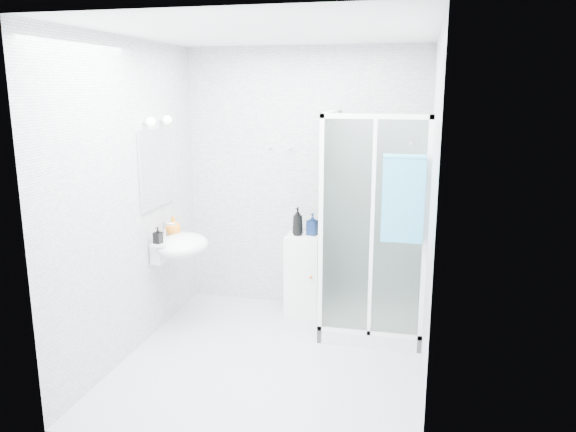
% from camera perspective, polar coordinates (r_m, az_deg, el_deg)
% --- Properties ---
extents(room, '(2.40, 2.60, 2.60)m').
position_cam_1_polar(room, '(4.36, -1.70, 0.97)').
color(room, silver).
rests_on(room, ground).
extents(shower_enclosure, '(0.90, 0.95, 2.00)m').
position_cam_1_polar(shower_enclosure, '(5.21, 7.77, -6.92)').
color(shower_enclosure, white).
rests_on(shower_enclosure, ground).
extents(wall_basin, '(0.46, 0.56, 0.35)m').
position_cam_1_polar(wall_basin, '(5.22, -10.90, -2.97)').
color(wall_basin, white).
rests_on(wall_basin, ground).
extents(mirror, '(0.02, 0.60, 0.70)m').
position_cam_1_polar(mirror, '(5.16, -13.26, 4.73)').
color(mirror, white).
rests_on(mirror, room).
extents(vanity_lights, '(0.10, 0.40, 0.08)m').
position_cam_1_polar(vanity_lights, '(5.10, -12.99, 9.40)').
color(vanity_lights, silver).
rests_on(vanity_lights, room).
extents(wall_hooks, '(0.23, 0.06, 0.03)m').
position_cam_1_polar(wall_hooks, '(5.57, -0.87, 6.89)').
color(wall_hooks, silver).
rests_on(wall_hooks, room).
extents(storage_cabinet, '(0.34, 0.36, 0.80)m').
position_cam_1_polar(storage_cabinet, '(5.57, 1.61, -5.98)').
color(storage_cabinet, white).
rests_on(storage_cabinet, ground).
extents(hand_towel, '(0.34, 0.05, 0.72)m').
position_cam_1_polar(hand_towel, '(4.56, 11.64, 1.92)').
color(hand_towel, '#35A0CB').
rests_on(hand_towel, shower_enclosure).
extents(shampoo_bottle_a, '(0.12, 0.12, 0.27)m').
position_cam_1_polar(shampoo_bottle_a, '(5.42, 0.99, -0.55)').
color(shampoo_bottle_a, black).
rests_on(shampoo_bottle_a, storage_cabinet).
extents(shampoo_bottle_b, '(0.12, 0.12, 0.21)m').
position_cam_1_polar(shampoo_bottle_b, '(5.45, 2.51, -0.83)').
color(shampoo_bottle_b, '#0A193E').
rests_on(shampoo_bottle_b, storage_cabinet).
extents(soap_dispenser_orange, '(0.18, 0.18, 0.18)m').
position_cam_1_polar(soap_dispenser_orange, '(5.32, -11.58, -0.95)').
color(soap_dispenser_orange, orange).
rests_on(soap_dispenser_orange, wall_basin).
extents(soap_dispenser_black, '(0.08, 0.08, 0.15)m').
position_cam_1_polar(soap_dispenser_black, '(5.07, -13.09, -1.91)').
color(soap_dispenser_black, black).
rests_on(soap_dispenser_black, wall_basin).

